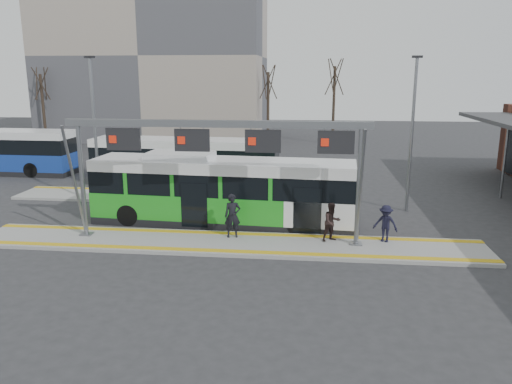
# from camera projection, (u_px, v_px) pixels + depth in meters

# --- Properties ---
(ground) EXTENTS (120.00, 120.00, 0.00)m
(ground) POSITION_uv_depth(u_px,v_px,m) (227.00, 245.00, 21.59)
(ground) COLOR #2D2D30
(ground) RESTS_ON ground
(platform_main) EXTENTS (22.00, 3.00, 0.15)m
(platform_main) POSITION_uv_depth(u_px,v_px,m) (227.00, 243.00, 21.57)
(platform_main) COLOR gray
(platform_main) RESTS_ON ground
(platform_second) EXTENTS (20.00, 3.00, 0.15)m
(platform_second) POSITION_uv_depth(u_px,v_px,m) (183.00, 197.00, 29.73)
(platform_second) COLOR gray
(platform_second) RESTS_ON ground
(tactile_main) EXTENTS (22.00, 2.65, 0.02)m
(tactile_main) POSITION_uv_depth(u_px,v_px,m) (227.00, 242.00, 21.55)
(tactile_main) COLOR gold
(tactile_main) RESTS_ON platform_main
(tactile_second) EXTENTS (20.00, 0.35, 0.02)m
(tactile_second) POSITION_uv_depth(u_px,v_px,m) (188.00, 191.00, 30.82)
(tactile_second) COLOR gold
(tactile_second) RESTS_ON platform_second
(gantry) EXTENTS (13.00, 1.68, 5.20)m
(gantry) POSITION_uv_depth(u_px,v_px,m) (219.00, 146.00, 20.87)
(gantry) COLOR slate
(gantry) RESTS_ON platform_main
(apartment_block) EXTENTS (24.50, 12.50, 18.40)m
(apartment_block) POSITION_uv_depth(u_px,v_px,m) (156.00, 55.00, 55.74)
(apartment_block) COLOR gray
(apartment_block) RESTS_ON ground
(hero_bus) EXTENTS (12.87, 3.55, 3.50)m
(hero_bus) POSITION_uv_depth(u_px,v_px,m) (222.00, 192.00, 24.39)
(hero_bus) COLOR black
(hero_bus) RESTS_ON ground
(bg_bus_green) EXTENTS (12.38, 3.20, 3.07)m
(bg_bus_green) POSITION_uv_depth(u_px,v_px,m) (185.00, 162.00, 32.97)
(bg_bus_green) COLOR black
(bg_bus_green) RESTS_ON ground
(passenger_a) EXTENTS (0.80, 0.62, 1.95)m
(passenger_a) POSITION_uv_depth(u_px,v_px,m) (233.00, 216.00, 21.98)
(passenger_a) COLOR black
(passenger_a) RESTS_ON platform_main
(passenger_b) EXTENTS (1.04, 0.97, 1.69)m
(passenger_b) POSITION_uv_depth(u_px,v_px,m) (332.00, 222.00, 21.51)
(passenger_b) COLOR black
(passenger_b) RESTS_ON platform_main
(passenger_c) EXTENTS (1.20, 0.95, 1.62)m
(passenger_c) POSITION_uv_depth(u_px,v_px,m) (386.00, 224.00, 21.41)
(passenger_c) COLOR black
(passenger_c) RESTS_ON platform_main
(tree_left) EXTENTS (1.40, 1.40, 8.36)m
(tree_left) POSITION_uv_depth(u_px,v_px,m) (268.00, 82.00, 50.45)
(tree_left) COLOR #382B21
(tree_left) RESTS_ON ground
(tree_mid) EXTENTS (1.40, 1.40, 9.02)m
(tree_mid) POSITION_uv_depth(u_px,v_px,m) (335.00, 77.00, 50.90)
(tree_mid) COLOR #382B21
(tree_mid) RESTS_ON ground
(tree_far) EXTENTS (1.40, 1.40, 8.14)m
(tree_far) POSITION_uv_depth(u_px,v_px,m) (41.00, 84.00, 50.82)
(tree_far) COLOR #382B21
(tree_far) RESTS_ON ground
(lamp_west) EXTENTS (0.50, 0.25, 8.13)m
(lamp_west) POSITION_uv_depth(u_px,v_px,m) (95.00, 130.00, 26.73)
(lamp_west) COLOR slate
(lamp_west) RESTS_ON ground
(lamp_east) EXTENTS (0.50, 0.25, 8.12)m
(lamp_east) POSITION_uv_depth(u_px,v_px,m) (412.00, 131.00, 25.93)
(lamp_east) COLOR slate
(lamp_east) RESTS_ON ground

